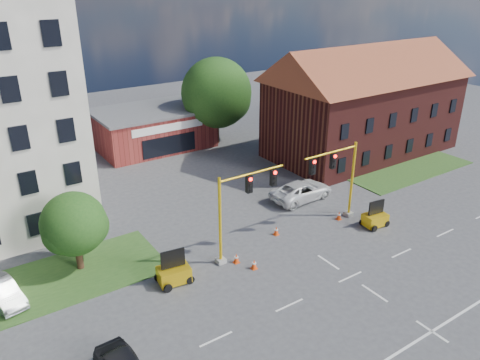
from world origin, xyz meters
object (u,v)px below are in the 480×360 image
(signal_mast_east, at_px, (338,175))
(trailer_west, at_px, (174,273))
(trailer_east, at_px, (375,218))
(pickup_white, at_px, (302,191))
(signal_mast_west, at_px, (241,204))

(signal_mast_east, height_order, trailer_west, signal_mast_east)
(trailer_east, bearing_deg, pickup_white, 110.22)
(signal_mast_west, bearing_deg, trailer_east, -11.89)
(signal_mast_west, height_order, signal_mast_east, same)
(signal_mast_west, distance_m, pickup_white, 10.66)
(signal_mast_west, bearing_deg, signal_mast_east, 0.00)
(signal_mast_west, xyz_separation_m, trailer_west, (-5.22, -0.24, -3.22))
(trailer_west, bearing_deg, signal_mast_east, 8.72)
(signal_mast_east, distance_m, pickup_white, 5.43)
(trailer_east, bearing_deg, trailer_west, 179.53)
(signal_mast_west, relative_size, trailer_east, 3.05)
(signal_mast_west, xyz_separation_m, signal_mast_east, (8.71, 0.00, 0.00))
(trailer_east, bearing_deg, signal_mast_west, 174.86)
(pickup_white, bearing_deg, signal_mast_west, 113.67)
(trailer_west, bearing_deg, pickup_white, 25.60)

